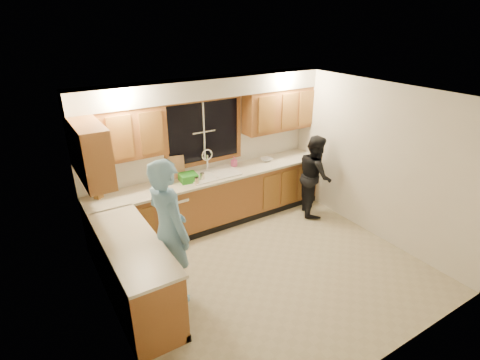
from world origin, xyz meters
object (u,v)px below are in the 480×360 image
stove (150,301)px  dishwasher (168,215)px  woman (315,175)px  soap_bottle (234,162)px  man (169,232)px  sink (213,178)px  bowl (266,160)px  dish_crate (188,177)px  knife_block (98,192)px

stove → dishwasher: bearing=62.3°
woman → soap_bottle: woman is taller
dishwasher → woman: woman is taller
woman → stove: bearing=137.6°
dishwasher → stove: stove is taller
man → woman: size_ratio=1.29×
sink → bowl: (1.15, 0.06, 0.08)m
man → dish_crate: 1.61m
sink → soap_bottle: bearing=16.1°
man → sink: bearing=-54.2°
sink → stove: size_ratio=0.96×
dishwasher → woman: 2.68m
sink → dishwasher: sink is taller
knife_block → bowl: knife_block is taller
man → bowl: (2.49, 1.42, -0.01)m
woman → dishwasher: bearing=105.7°
bowl → sink: bearing=-177.2°
man → dish_crate: bearing=-42.9°
stove → dish_crate: bearing=53.5°
woman → knife_block: size_ratio=7.44×
knife_block → soap_bottle: bearing=-34.4°
stove → soap_bottle: bearing=40.5°
man → soap_bottle: (1.84, 1.51, 0.05)m
dish_crate → soap_bottle: (0.96, 0.16, 0.03)m
dish_crate → woman: bearing=-15.4°
dish_crate → man: bearing=-123.1°
woman → bowl: 0.92m
woman → bowl: bearing=70.2°
sink → stove: sink is taller
dishwasher → man: man is taller
dishwasher → dish_crate: size_ratio=3.02×
dish_crate → soap_bottle: 0.98m
stove → soap_bottle: size_ratio=5.06×
sink → dishwasher: 0.96m
stove → bowl: size_ratio=4.28×
dish_crate → bowl: size_ratio=1.29×
woman → bowl: woman is taller
soap_bottle → woman: bearing=-31.8°
knife_block → stove: bearing=-123.8°
woman → dish_crate: size_ratio=5.46×
dishwasher → dish_crate: 0.69m
knife_block → soap_bottle: (2.34, 0.02, -0.01)m
stove → sink: bearing=45.4°
woman → dish_crate: (-2.20, 0.60, 0.24)m
dishwasher → woman: (2.59, -0.60, 0.33)m
man → dish_crate: size_ratio=7.07×
knife_block → sink: bearing=-38.8°
dishwasher → stove: bearing=-117.7°
man → dish_crate: man is taller
stove → knife_block: 2.03m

